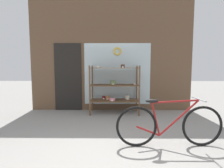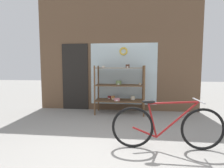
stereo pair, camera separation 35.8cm
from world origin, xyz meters
The scene contains 4 objects.
ground_plane centered at (0.00, 0.00, 0.00)m, with size 30.00×30.00×0.00m, color gray.
storefront_facade centered at (-0.04, 3.03, 1.72)m, with size 5.04×0.13×3.54m.
display_case centered at (0.11, 2.61, 0.81)m, with size 1.42×0.60×1.44m.
bicycle centered at (1.04, 0.43, 0.38)m, with size 1.84×0.46×0.83m.
Camera 1 is at (0.10, -2.48, 1.35)m, focal length 28.00 mm.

